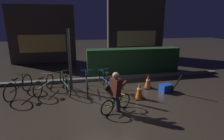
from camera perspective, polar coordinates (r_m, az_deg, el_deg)
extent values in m
plane|color=#2D261E|center=(6.41, -0.76, -9.29)|extent=(40.00, 40.00, 0.00)
cube|color=#56544F|center=(8.42, -3.38, -2.72)|extent=(12.00, 0.24, 0.12)
cube|color=#19381C|center=(9.49, 6.69, 2.96)|extent=(4.80, 0.70, 1.29)
cube|color=#42382D|center=(12.45, -21.09, 10.42)|extent=(4.04, 0.50, 3.61)
cube|color=#E5B751|center=(12.24, -21.06, 7.79)|extent=(2.83, 0.04, 1.10)
cube|color=#42382D|center=(13.62, 7.52, 12.98)|extent=(4.15, 0.50, 4.24)
cube|color=#F2D172|center=(13.41, 7.78, 9.86)|extent=(2.90, 0.04, 1.10)
cylinder|color=#2D2D33|center=(7.10, -13.16, 2.94)|extent=(0.10, 0.10, 2.39)
torus|color=black|center=(7.78, -25.28, -3.65)|extent=(0.24, 0.65, 0.67)
torus|color=black|center=(7.01, -29.52, -6.23)|extent=(0.24, 0.65, 0.67)
cylinder|color=black|center=(7.39, -27.29, -4.88)|extent=(0.34, 0.96, 0.04)
cylinder|color=black|center=(7.20, -28.23, -3.94)|extent=(0.03, 0.03, 0.37)
cube|color=black|center=(7.14, -28.42, -2.52)|extent=(0.16, 0.22, 0.05)
cylinder|color=black|center=(7.54, -26.35, -2.68)|extent=(0.03, 0.03, 0.42)
cylinder|color=black|center=(7.48, -26.54, -1.14)|extent=(0.45, 0.16, 0.02)
torus|color=black|center=(7.72, -19.08, -3.37)|extent=(0.24, 0.59, 0.61)
torus|color=black|center=(6.99, -22.42, -5.69)|extent=(0.24, 0.59, 0.61)
cylinder|color=silver|center=(7.35, -20.66, -4.48)|extent=(0.33, 0.86, 0.04)
cylinder|color=silver|center=(7.17, -21.39, -3.62)|extent=(0.03, 0.03, 0.34)
cube|color=black|center=(7.12, -21.52, -2.34)|extent=(0.16, 0.22, 0.05)
cylinder|color=silver|center=(7.49, -19.90, -2.49)|extent=(0.03, 0.03, 0.38)
cylinder|color=silver|center=(7.44, -20.03, -1.10)|extent=(0.44, 0.17, 0.02)
torus|color=black|center=(7.67, -15.51, -2.94)|extent=(0.24, 0.66, 0.67)
torus|color=black|center=(6.74, -13.64, -5.38)|extent=(0.24, 0.66, 0.67)
cylinder|color=#236B38|center=(7.20, -14.64, -4.08)|extent=(0.32, 0.97, 0.04)
cylinder|color=#236B38|center=(6.98, -14.41, -3.06)|extent=(0.03, 0.03, 0.38)
cube|color=black|center=(6.92, -14.51, -1.59)|extent=(0.15, 0.22, 0.05)
cylinder|color=#236B38|center=(7.40, -15.24, -1.88)|extent=(0.03, 0.03, 0.42)
cylinder|color=#236B38|center=(7.34, -15.36, -0.31)|extent=(0.45, 0.16, 0.02)
torus|color=black|center=(7.50, -8.14, -2.82)|extent=(0.06, 0.70, 0.70)
torus|color=black|center=(6.50, -7.83, -5.71)|extent=(0.06, 0.70, 0.70)
cylinder|color=#19479E|center=(7.00, -8.00, -4.16)|extent=(0.06, 1.05, 0.04)
cylinder|color=#19479E|center=(6.76, -8.00, -3.10)|extent=(0.03, 0.03, 0.40)
cube|color=black|center=(6.70, -8.07, -1.50)|extent=(0.10, 0.20, 0.05)
cylinder|color=#19479E|center=(7.20, -8.14, -1.73)|extent=(0.03, 0.03, 0.44)
cylinder|color=#19479E|center=(7.14, -8.21, -0.02)|extent=(0.46, 0.03, 0.02)
torus|color=black|center=(7.73, -3.23, -2.30)|extent=(0.18, 0.65, 0.65)
torus|color=black|center=(6.87, -0.49, -4.60)|extent=(0.18, 0.65, 0.65)
cylinder|color=#19479E|center=(7.30, -1.95, -3.39)|extent=(0.24, 0.96, 0.04)
cylinder|color=#19479E|center=(7.09, -1.47, -2.40)|extent=(0.03, 0.03, 0.37)
cube|color=black|center=(7.03, -1.48, -0.99)|extent=(0.14, 0.22, 0.05)
cylinder|color=#19479E|center=(7.47, -2.69, -1.28)|extent=(0.03, 0.03, 0.41)
cylinder|color=#19479E|center=(7.42, -2.71, 0.24)|extent=(0.46, 0.12, 0.02)
cube|color=black|center=(6.56, 8.57, -8.71)|extent=(0.36, 0.36, 0.03)
cone|color=#EA560F|center=(6.45, 8.68, -6.21)|extent=(0.26, 0.26, 0.59)
cylinder|color=white|center=(6.43, 8.69, -5.97)|extent=(0.16, 0.16, 0.05)
cube|color=black|center=(7.58, 11.21, -5.45)|extent=(0.36, 0.36, 0.03)
cone|color=#EA560F|center=(7.49, 11.32, -3.38)|extent=(0.26, 0.26, 0.55)
cylinder|color=white|center=(7.48, 11.33, -3.18)|extent=(0.16, 0.16, 0.05)
cube|color=#193DB7|center=(7.32, 16.67, -5.47)|extent=(0.51, 0.42, 0.30)
torus|color=black|center=(5.76, 3.93, -9.68)|extent=(0.44, 0.28, 0.48)
torus|color=black|center=(5.33, -1.53, -11.83)|extent=(0.44, 0.28, 0.48)
cylinder|color=gold|center=(5.53, 1.32, -10.73)|extent=(0.62, 0.39, 0.04)
cylinder|color=gold|center=(5.40, 0.35, -9.86)|extent=(0.03, 0.03, 0.26)
cube|color=black|center=(5.35, 0.35, -8.58)|extent=(0.22, 0.19, 0.05)
cylinder|color=gold|center=(5.59, 2.80, -8.78)|extent=(0.03, 0.03, 0.30)
cylinder|color=gold|center=(5.53, 2.82, -7.37)|extent=(0.25, 0.41, 0.02)
cylinder|color=navy|center=(5.56, 0.46, -9.90)|extent=(0.20, 0.23, 0.42)
cylinder|color=navy|center=(5.43, 1.89, -10.58)|extent=(0.20, 0.23, 0.42)
cube|color=#512319|center=(5.29, 1.03, -5.57)|extent=(0.39, 0.41, 0.54)
sphere|color=tan|center=(5.19, 1.21, -1.80)|extent=(0.20, 0.20, 0.20)
cylinder|color=#512319|center=(5.46, 1.13, -4.33)|extent=(0.38, 0.27, 0.29)
cylinder|color=#512319|center=(5.27, 3.19, -5.10)|extent=(0.38, 0.27, 0.29)
ellipsoid|color=black|center=(5.41, -0.88, -5.64)|extent=(0.36, 0.30, 0.24)
cylinder|color=black|center=(7.17, 19.72, -4.13)|extent=(0.24, 0.40, 0.78)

